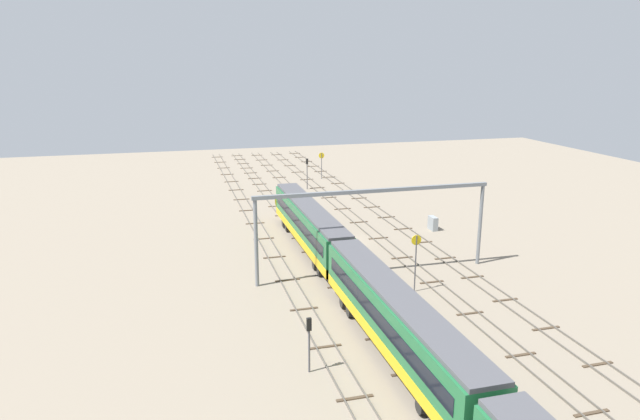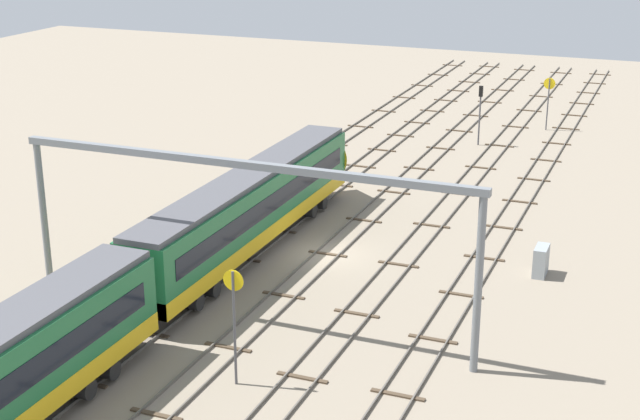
{
  "view_description": "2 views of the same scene",
  "coord_description": "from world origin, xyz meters",
  "px_view_note": "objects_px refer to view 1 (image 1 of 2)",
  "views": [
    {
      "loc": [
        -59.5,
        18.87,
        20.29
      ],
      "look_at": [
        1.14,
        2.47,
        3.67
      ],
      "focal_mm": 31.63,
      "sensor_mm": 36.0,
      "label": 1
    },
    {
      "loc": [
        -47.81,
        -18.75,
        20.45
      ],
      "look_at": [
        0.73,
        0.79,
        2.45
      ],
      "focal_mm": 52.4,
      "sensor_mm": 36.0,
      "label": 2
    }
  ],
  "objects_px": {
    "train": "(393,319)",
    "signal_light_trackside_departure": "(307,169)",
    "speed_sign_mid_trackside": "(322,161)",
    "relay_cabinet": "(433,223)",
    "speed_sign_near_foreground": "(416,255)",
    "signal_light_trackside_approach": "(309,336)",
    "overhead_gantry": "(375,208)"
  },
  "relations": [
    {
      "from": "signal_light_trackside_approach",
      "to": "relay_cabinet",
      "type": "height_order",
      "value": "signal_light_trackside_approach"
    },
    {
      "from": "speed_sign_mid_trackside",
      "to": "signal_light_trackside_approach",
      "type": "relative_size",
      "value": 1.19
    },
    {
      "from": "speed_sign_near_foreground",
      "to": "relay_cabinet",
      "type": "xyz_separation_m",
      "value": [
        17.27,
        -10.29,
        -2.64
      ]
    },
    {
      "from": "overhead_gantry",
      "to": "speed_sign_near_foreground",
      "type": "relative_size",
      "value": 4.39
    },
    {
      "from": "overhead_gantry",
      "to": "signal_light_trackside_approach",
      "type": "bearing_deg",
      "value": 146.6
    },
    {
      "from": "overhead_gantry",
      "to": "signal_light_trackside_approach",
      "type": "relative_size",
      "value": 5.95
    },
    {
      "from": "train",
      "to": "overhead_gantry",
      "type": "distance_m",
      "value": 16.0
    },
    {
      "from": "train",
      "to": "signal_light_trackside_departure",
      "type": "relative_size",
      "value": 14.87
    },
    {
      "from": "overhead_gantry",
      "to": "signal_light_trackside_departure",
      "type": "relative_size",
      "value": 4.66
    },
    {
      "from": "overhead_gantry",
      "to": "relay_cabinet",
      "type": "height_order",
      "value": "overhead_gantry"
    },
    {
      "from": "relay_cabinet",
      "to": "signal_light_trackside_approach",
      "type": "bearing_deg",
      "value": 140.87
    },
    {
      "from": "speed_sign_near_foreground",
      "to": "signal_light_trackside_departure",
      "type": "height_order",
      "value": "speed_sign_near_foreground"
    },
    {
      "from": "speed_sign_mid_trackside",
      "to": "signal_light_trackside_departure",
      "type": "height_order",
      "value": "signal_light_trackside_departure"
    },
    {
      "from": "signal_light_trackside_departure",
      "to": "relay_cabinet",
      "type": "height_order",
      "value": "signal_light_trackside_departure"
    },
    {
      "from": "signal_light_trackside_approach",
      "to": "relay_cabinet",
      "type": "bearing_deg",
      "value": -39.13
    },
    {
      "from": "overhead_gantry",
      "to": "speed_sign_mid_trackside",
      "type": "relative_size",
      "value": 5.0
    },
    {
      "from": "speed_sign_near_foreground",
      "to": "signal_light_trackside_departure",
      "type": "xyz_separation_m",
      "value": [
        43.74,
        -0.75,
        -0.21
      ]
    },
    {
      "from": "signal_light_trackside_approach",
      "to": "speed_sign_mid_trackside",
      "type": "bearing_deg",
      "value": -16.02
    },
    {
      "from": "speed_sign_near_foreground",
      "to": "signal_light_trackside_departure",
      "type": "bearing_deg",
      "value": -0.99
    },
    {
      "from": "train",
      "to": "signal_light_trackside_approach",
      "type": "xyz_separation_m",
      "value": [
        -0.96,
        6.34,
        -0.04
      ]
    },
    {
      "from": "speed_sign_mid_trackside",
      "to": "relay_cabinet",
      "type": "relative_size",
      "value": 2.79
    },
    {
      "from": "overhead_gantry",
      "to": "relay_cabinet",
      "type": "distance_m",
      "value": 18.41
    },
    {
      "from": "train",
      "to": "signal_light_trackside_approach",
      "type": "relative_size",
      "value": 18.98
    },
    {
      "from": "train",
      "to": "signal_light_trackside_approach",
      "type": "bearing_deg",
      "value": 98.58
    },
    {
      "from": "overhead_gantry",
      "to": "signal_light_trackside_departure",
      "type": "distance_m",
      "value": 38.99
    },
    {
      "from": "overhead_gantry",
      "to": "signal_light_trackside_approach",
      "type": "height_order",
      "value": "overhead_gantry"
    },
    {
      "from": "speed_sign_mid_trackside",
      "to": "relay_cabinet",
      "type": "distance_m",
      "value": 34.4
    },
    {
      "from": "speed_sign_mid_trackside",
      "to": "signal_light_trackside_approach",
      "type": "xyz_separation_m",
      "value": [
        -62.07,
        17.82,
        -0.53
      ]
    },
    {
      "from": "speed_sign_mid_trackside",
      "to": "train",
      "type": "bearing_deg",
      "value": 169.36
    },
    {
      "from": "train",
      "to": "relay_cabinet",
      "type": "bearing_deg",
      "value": -31.33
    },
    {
      "from": "signal_light_trackside_departure",
      "to": "speed_sign_near_foreground",
      "type": "bearing_deg",
      "value": 179.01
    },
    {
      "from": "speed_sign_mid_trackside",
      "to": "relay_cabinet",
      "type": "bearing_deg",
      "value": -171.53
    }
  ]
}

